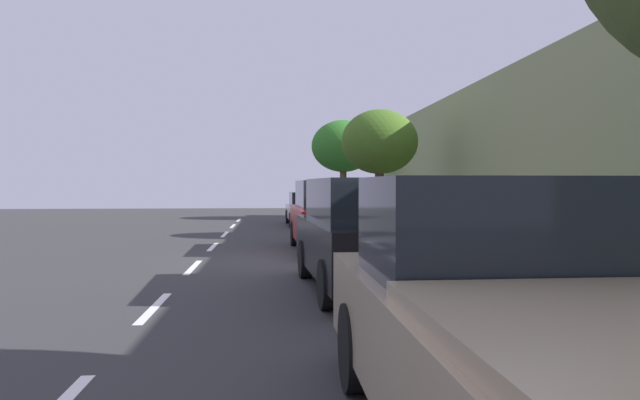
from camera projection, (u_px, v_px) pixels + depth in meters
ground at (309, 260)px, 14.15m from camera, size 60.70×60.70×0.00m
sidewalk at (456, 256)px, 14.45m from camera, size 3.65×37.94×0.13m
curb_edge at (382, 256)px, 14.30m from camera, size 0.16×37.94×0.13m
lane_stripe_centre at (193, 267)px, 12.86m from camera, size 0.14×35.80×0.01m
lane_stripe_bike_edge at (324, 259)px, 14.18m from camera, size 0.12×37.94×0.01m
building_facade at (536, 157)px, 14.55m from camera, size 0.50×37.94×5.16m
parked_pickup_tan_nearest at (527, 336)px, 3.71m from camera, size 2.07×5.32×1.95m
parked_suv_black_second at (363, 233)px, 10.07m from camera, size 2.18×4.80×1.99m
parked_suv_red_mid at (329, 215)px, 15.97m from camera, size 2.07×4.75×1.99m
parked_sedan_silver_far at (307, 209)px, 25.99m from camera, size 1.96×4.46×1.52m
bicycle_at_curb at (337, 226)px, 20.36m from camera, size 1.68×0.66×0.78m
cyclist_with_backpack at (345, 208)px, 19.91m from camera, size 0.44×0.62×1.71m
street_tree_mid_block at (380, 143)px, 20.12m from camera, size 2.71×2.71×4.41m
street_tree_far_end at (343, 147)px, 30.59m from camera, size 3.43×3.43×5.21m
pedestrian_on_phone at (518, 224)px, 11.32m from camera, size 0.38×0.56×1.69m
fire_hydrant at (417, 245)px, 12.51m from camera, size 0.22×0.22×0.84m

